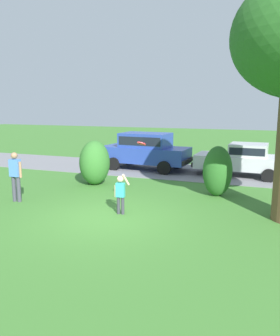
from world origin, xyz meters
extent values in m
plane|color=#3D752D|center=(0.00, 0.00, 0.00)|extent=(80.00, 80.00, 0.00)
cube|color=slate|center=(0.00, 7.85, 0.01)|extent=(28.00, 4.40, 0.02)
ellipsoid|color=#33702B|center=(-2.42, 3.78, 0.94)|extent=(1.24, 1.42, 1.88)
ellipsoid|color=#33702B|center=(-2.52, 3.96, 0.44)|extent=(0.97, 0.97, 0.87)
ellipsoid|color=#286023|center=(2.70, 3.73, 0.93)|extent=(1.07, 1.02, 1.87)
cube|color=silver|center=(3.24, 7.79, 0.68)|extent=(4.27, 2.01, 0.64)
cube|color=silver|center=(3.56, 7.78, 1.28)|extent=(1.74, 1.68, 0.56)
cube|color=black|center=(3.56, 7.78, 1.28)|extent=(1.61, 1.70, 0.34)
cylinder|color=black|center=(1.90, 6.90, 0.30)|extent=(0.61, 0.24, 0.60)
cylinder|color=black|center=(1.98, 8.78, 0.30)|extent=(0.61, 0.24, 0.60)
cylinder|color=black|center=(4.51, 6.80, 0.30)|extent=(0.61, 0.24, 0.60)
cylinder|color=black|center=(4.58, 8.68, 0.30)|extent=(0.61, 0.24, 0.60)
cube|color=black|center=(1.10, 7.88, 0.52)|extent=(0.19, 1.75, 0.20)
cube|color=#28429E|center=(-1.57, 7.77, 0.80)|extent=(4.61, 2.14, 0.80)
cube|color=#28429E|center=(-1.57, 7.77, 1.56)|extent=(2.58, 1.78, 0.72)
cube|color=black|center=(-1.57, 7.77, 1.56)|extent=(2.38, 1.79, 0.43)
cylinder|color=black|center=(-3.03, 6.93, 0.34)|extent=(0.69, 0.27, 0.68)
cylinder|color=black|center=(-2.90, 8.81, 0.34)|extent=(0.69, 0.27, 0.68)
cylinder|color=black|center=(-0.24, 6.74, 0.34)|extent=(0.69, 0.27, 0.68)
cylinder|color=black|center=(-0.11, 8.62, 0.34)|extent=(0.69, 0.27, 0.68)
cube|color=black|center=(-3.85, 7.93, 0.60)|extent=(0.24, 1.75, 0.20)
cube|color=black|center=(0.71, 7.62, 0.60)|extent=(0.24, 1.75, 0.20)
cylinder|color=#383842|center=(0.15, 0.48, 0.28)|extent=(0.10, 0.10, 0.55)
cylinder|color=#383842|center=(0.29, 0.50, 0.28)|extent=(0.10, 0.10, 0.55)
cube|color=#33B2B2|center=(0.22, 0.49, 0.77)|extent=(0.27, 0.18, 0.44)
sphere|color=beige|center=(0.22, 0.49, 1.11)|extent=(0.20, 0.20, 0.20)
cylinder|color=beige|center=(0.37, 0.55, 1.09)|extent=(0.19, 0.25, 0.39)
cylinder|color=beige|center=(0.06, 0.48, 0.72)|extent=(0.07, 0.07, 0.36)
cylinder|color=red|center=(0.81, 0.76, 2.19)|extent=(0.29, 0.27, 0.17)
cylinder|color=#1EB7B2|center=(0.81, 0.76, 2.20)|extent=(0.16, 0.15, 0.10)
cylinder|color=#3F3F4C|center=(-3.65, 0.49, 0.45)|extent=(0.14, 0.14, 0.90)
cylinder|color=#3F3F4C|center=(-3.85, 0.49, 0.45)|extent=(0.14, 0.14, 0.90)
cube|color=#4C7FCC|center=(-3.75, 0.49, 1.20)|extent=(0.36, 0.22, 0.60)
sphere|color=#A37556|center=(-3.75, 0.49, 1.63)|extent=(0.22, 0.22, 0.22)
cylinder|color=#A37556|center=(-3.53, 0.49, 1.15)|extent=(0.09, 0.09, 0.55)
cylinder|color=#A37556|center=(-3.97, 0.49, 1.15)|extent=(0.09, 0.09, 0.55)
camera|label=1|loc=(4.33, -8.74, 3.33)|focal=36.20mm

